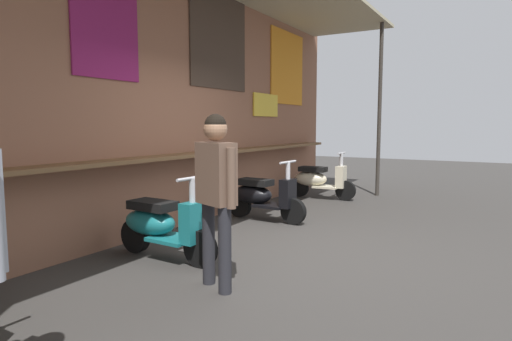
{
  "coord_description": "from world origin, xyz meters",
  "views": [
    {
      "loc": [
        -4.76,
        -2.28,
        1.51
      ],
      "look_at": [
        1.56,
        1.42,
        0.74
      ],
      "focal_mm": 30.37,
      "sensor_mm": 36.0,
      "label": 1
    }
  ],
  "objects_px": {
    "scooter_black": "(261,196)",
    "scooter_cream": "(318,180)",
    "scooter_teal": "(161,225)",
    "shopper_browsing": "(216,183)"
  },
  "relations": [
    {
      "from": "scooter_teal",
      "to": "shopper_browsing",
      "type": "height_order",
      "value": "shopper_browsing"
    },
    {
      "from": "scooter_black",
      "to": "scooter_cream",
      "type": "height_order",
      "value": "same"
    },
    {
      "from": "scooter_cream",
      "to": "shopper_browsing",
      "type": "xyz_separation_m",
      "value": [
        -5.11,
        -1.08,
        0.6
      ]
    },
    {
      "from": "scooter_teal",
      "to": "scooter_cream",
      "type": "relative_size",
      "value": 1.0
    },
    {
      "from": "scooter_black",
      "to": "scooter_teal",
      "type": "bearing_deg",
      "value": -86.87
    },
    {
      "from": "scooter_black",
      "to": "shopper_browsing",
      "type": "relative_size",
      "value": 0.87
    },
    {
      "from": "scooter_black",
      "to": "shopper_browsing",
      "type": "height_order",
      "value": "shopper_browsing"
    },
    {
      "from": "scooter_teal",
      "to": "scooter_cream",
      "type": "xyz_separation_m",
      "value": [
        4.69,
        0.0,
        0.0
      ]
    },
    {
      "from": "shopper_browsing",
      "to": "scooter_teal",
      "type": "bearing_deg",
      "value": 88.72
    },
    {
      "from": "scooter_teal",
      "to": "scooter_cream",
      "type": "bearing_deg",
      "value": 92.43
    }
  ]
}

